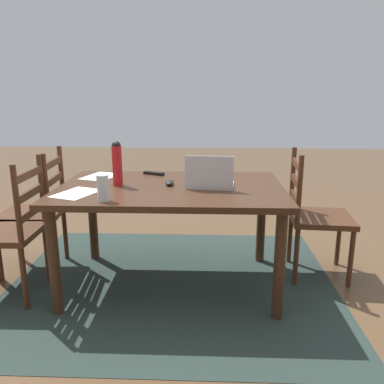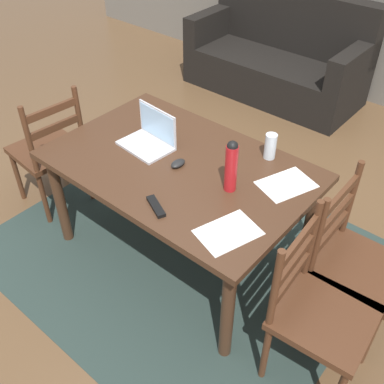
# 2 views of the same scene
# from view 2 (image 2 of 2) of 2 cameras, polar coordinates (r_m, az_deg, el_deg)

# --- Properties ---
(ground_plane) EXTENTS (14.00, 14.00, 0.00)m
(ground_plane) POSITION_cam_2_polar(r_m,az_deg,el_deg) (3.15, -1.36, -7.27)
(ground_plane) COLOR brown
(area_rug) EXTENTS (2.34, 2.00, 0.01)m
(area_rug) POSITION_cam_2_polar(r_m,az_deg,el_deg) (3.15, -1.36, -7.23)
(area_rug) COLOR #283833
(area_rug) RESTS_ON ground
(dining_table) EXTENTS (1.54, 1.00, 0.73)m
(dining_table) POSITION_cam_2_polar(r_m,az_deg,el_deg) (2.72, -1.57, 2.13)
(dining_table) COLOR #422819
(dining_table) RESTS_ON ground
(chair_left_near) EXTENTS (0.48, 0.48, 0.95)m
(chair_left_near) POSITION_cam_2_polar(r_m,az_deg,el_deg) (3.41, -17.36, 4.94)
(chair_left_near) COLOR #4C2B19
(chair_left_near) RESTS_ON ground
(chair_right_near) EXTENTS (0.47, 0.47, 0.95)m
(chair_right_near) POSITION_cam_2_polar(r_m,az_deg,el_deg) (2.34, 15.39, -14.24)
(chair_right_near) COLOR #4C2B19
(chair_right_near) RESTS_ON ground
(chair_right_far) EXTENTS (0.45, 0.45, 0.95)m
(chair_right_far) POSITION_cam_2_polar(r_m,az_deg,el_deg) (2.60, 19.58, -8.40)
(chair_right_far) COLOR #4C2B19
(chair_right_far) RESTS_ON ground
(couch) EXTENTS (1.80, 0.80, 1.00)m
(couch) POSITION_cam_2_polar(r_m,az_deg,el_deg) (5.02, 10.72, 16.06)
(couch) COLOR black
(couch) RESTS_ON ground
(laptop) EXTENTS (0.34, 0.25, 0.23)m
(laptop) POSITION_cam_2_polar(r_m,az_deg,el_deg) (2.81, -5.17, 6.96)
(laptop) COLOR silver
(laptop) RESTS_ON dining_table
(water_bottle) EXTENTS (0.07, 0.07, 0.31)m
(water_bottle) POSITION_cam_2_polar(r_m,az_deg,el_deg) (2.39, 4.88, 3.32)
(water_bottle) COLOR red
(water_bottle) RESTS_ON dining_table
(drinking_glass) EXTENTS (0.07, 0.07, 0.16)m
(drinking_glass) POSITION_cam_2_polar(r_m,az_deg,el_deg) (2.71, 9.77, 5.66)
(drinking_glass) COLOR silver
(drinking_glass) RESTS_ON dining_table
(computer_mouse) EXTENTS (0.06, 0.10, 0.03)m
(computer_mouse) POSITION_cam_2_polar(r_m,az_deg,el_deg) (2.64, -1.76, 3.59)
(computer_mouse) COLOR black
(computer_mouse) RESTS_ON dining_table
(tv_remote) EXTENTS (0.17, 0.11, 0.02)m
(tv_remote) POSITION_cam_2_polar(r_m,az_deg,el_deg) (2.36, -4.53, -1.80)
(tv_remote) COLOR black
(tv_remote) RESTS_ON dining_table
(paper_stack_left) EXTENTS (0.30, 0.35, 0.00)m
(paper_stack_left) POSITION_cam_2_polar(r_m,az_deg,el_deg) (2.56, 11.70, 0.93)
(paper_stack_left) COLOR white
(paper_stack_left) RESTS_ON dining_table
(paper_stack_right) EXTENTS (0.29, 0.35, 0.00)m
(paper_stack_right) POSITION_cam_2_polar(r_m,az_deg,el_deg) (2.23, 4.54, -5.06)
(paper_stack_right) COLOR white
(paper_stack_right) RESTS_ON dining_table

